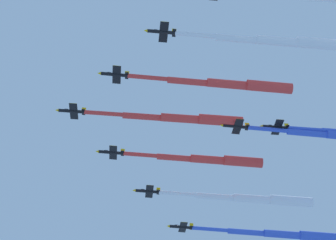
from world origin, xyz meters
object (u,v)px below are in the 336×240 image
at_px(jet_starboard_inner, 210,160).
at_px(jet_starboard_outer, 286,234).
at_px(jet_starboard_mid, 255,199).
at_px(jet_lead, 183,118).
at_px(jet_port_mid, 280,41).
at_px(jet_port_inner, 231,84).

xyz_separation_m(jet_starboard_inner, jet_starboard_outer, (41.89, -17.19, -1.38)).
height_order(jet_starboard_inner, jet_starboard_mid, jet_starboard_inner).
bearing_deg(jet_lead, jet_starboard_inner, -10.45).
bearing_deg(jet_starboard_inner, jet_starboard_outer, -22.32).
height_order(jet_port_mid, jet_starboard_mid, jet_port_mid).
bearing_deg(jet_port_mid, jet_starboard_outer, 12.24).
distance_m(jet_starboard_inner, jet_starboard_mid, 24.22).
xyz_separation_m(jet_port_inner, jet_starboard_mid, (48.41, 4.58, -0.04)).
relative_size(jet_lead, jet_starboard_mid, 0.96).
bearing_deg(jet_port_inner, jet_lead, 67.67).
relative_size(jet_port_inner, jet_starboard_mid, 0.95).
bearing_deg(jet_port_mid, jet_starboard_mid, 22.21).
distance_m(jet_starboard_inner, jet_starboard_outer, 45.30).
height_order(jet_lead, jet_port_inner, jet_lead).
relative_size(jet_lead, jet_starboard_inner, 1.08).
distance_m(jet_port_mid, jet_starboard_mid, 61.74).
bearing_deg(jet_starboard_mid, jet_starboard_outer, -18.05).
height_order(jet_port_inner, jet_starboard_inner, jet_starboard_inner).
height_order(jet_port_inner, jet_port_mid, jet_port_mid).
xyz_separation_m(jet_lead, jet_starboard_inner, (18.98, -3.50, -0.22)).
distance_m(jet_lead, jet_port_inner, 20.25).
bearing_deg(jet_starboard_mid, jet_port_mid, -157.79).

